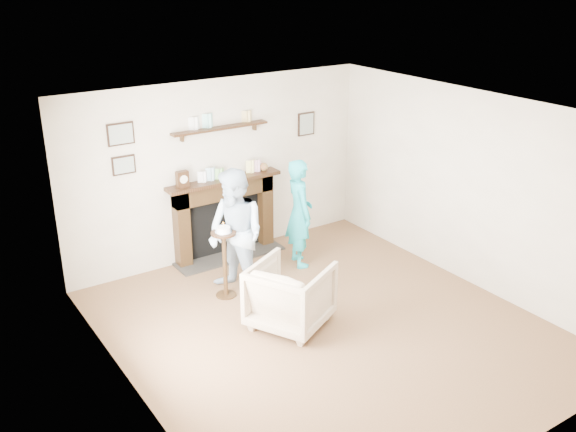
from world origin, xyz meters
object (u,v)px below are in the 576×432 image
object	(u,v)px
armchair	(290,324)
pedestal_table	(224,251)
woman	(299,263)
man	(238,293)

from	to	relation	value
armchair	pedestal_table	world-z (taller)	pedestal_table
pedestal_table	woman	bearing A→B (deg)	11.19
woman	pedestal_table	bearing A→B (deg)	116.20
man	woman	distance (m)	1.17
woman	pedestal_table	distance (m)	1.46
armchair	pedestal_table	distance (m)	1.23
pedestal_table	armchair	bearing A→B (deg)	-74.11
man	pedestal_table	world-z (taller)	pedestal_table
armchair	pedestal_table	bearing A→B (deg)	-11.22
man	armchair	bearing A→B (deg)	-5.04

